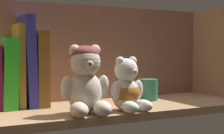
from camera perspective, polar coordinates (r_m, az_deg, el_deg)
shelf_board at (r=93.11cm, az=-0.30°, el=-6.93°), size 78.14×26.38×2.00cm
shelf_back_panel at (r=104.29cm, az=-3.76°, el=1.80°), size 80.54×1.20×29.91cm
shelf_side_panel_right at (r=115.54cm, az=17.60°, el=1.76°), size 1.60×28.78×29.91cm
book_4 at (r=93.76cm, az=-16.90°, el=-0.93°), size 4.12×14.88×17.79cm
book_5 at (r=94.22cm, az=-15.21°, el=0.23°), size 1.74×12.03×21.35cm
book_6 at (r=94.69cm, az=-13.85°, el=0.93°), size 3.26×13.85×23.65cm
book_7 at (r=95.49cm, az=-12.15°, el=-0.22°), size 2.91×14.33×19.64cm
teddy_bear_larger at (r=80.02cm, az=-4.28°, el=-2.33°), size 11.78×12.12×15.96cm
teddy_bear_smaller at (r=84.92cm, az=2.57°, el=-3.67°), size 9.79×10.47×13.15cm
pillar_candle at (r=102.89cm, az=6.01°, el=-3.72°), size 5.25×5.25×6.23cm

